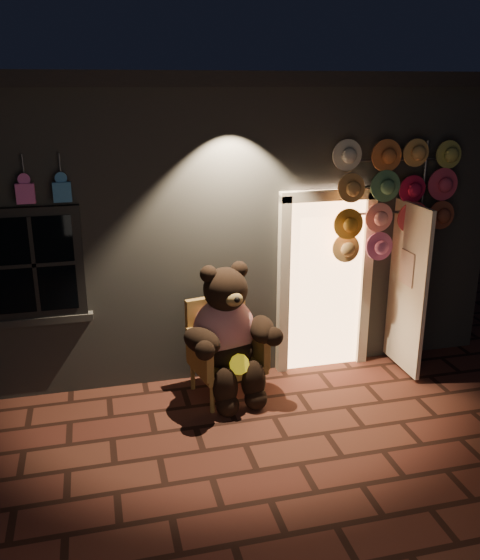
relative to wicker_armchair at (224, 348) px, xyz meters
name	(u,v)px	position (x,y,z in m)	size (l,w,h in m)	color
ground	(245,445)	(-0.03, -1.09, -0.54)	(60.00, 60.00, 0.00)	#51291F
shop_building	(179,196)	(-0.03, 2.90, 1.20)	(7.30, 5.95, 3.51)	slate
wicker_armchair	(224,348)	(0.00, 0.00, 0.00)	(0.85, 0.80, 1.08)	olive
teddy_bear	(228,334)	(0.02, -0.14, 0.22)	(1.10, 0.95, 1.55)	#AA1221
hat_rack	(393,198)	(2.03, 0.18, 1.56)	(1.55, 0.22, 2.74)	#59595E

